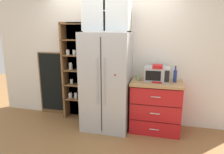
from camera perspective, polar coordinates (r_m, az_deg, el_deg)
name	(u,v)px	position (r m, az deg, el deg)	size (l,w,h in m)	color
ground_plane	(107,126)	(4.12, -1.37, -13.32)	(10.74, 10.74, 0.00)	olive
wall_back_cream	(112,58)	(4.10, 0.00, 5.33)	(5.04, 0.10, 2.55)	silver
refrigerator	(107,81)	(3.80, -1.47, -1.23)	(0.85, 0.73, 1.79)	#ADAFB5
pantry_shelf_column	(77,71)	(4.28, -9.82, 1.74)	(0.55, 0.28, 1.97)	brown
counter_cabinet	(156,106)	(3.87, 11.99, -7.90)	(0.90, 0.60, 0.93)	red
microwave	(157,74)	(3.75, 12.37, 0.84)	(0.44, 0.33, 0.26)	#ADAFB5
coffee_maker	(157,73)	(3.70, 12.46, 1.08)	(0.17, 0.20, 0.31)	red
mug_sage	(138,78)	(3.77, 7.23, -0.27)	(0.11, 0.07, 0.08)	#8CA37F
bottle_cobalt	(175,75)	(3.74, 17.12, 0.53)	(0.06, 0.06, 0.29)	navy
upper_cabinet	(107,11)	(3.72, -1.38, 17.75)	(0.82, 0.32, 0.69)	silver
chalkboard_menu	(52,83)	(4.65, -16.22, -1.71)	(0.60, 0.04, 1.35)	brown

